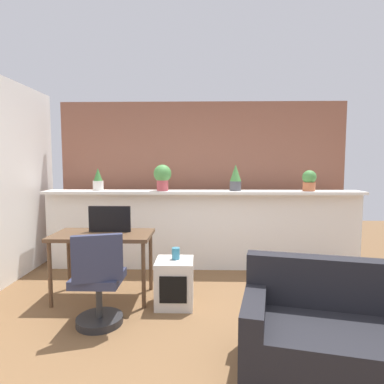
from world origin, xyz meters
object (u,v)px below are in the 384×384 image
(tv_monitor, at_px, (110,219))
(office_chair, at_px, (99,287))
(potted_plant_0, at_px, (98,180))
(potted_plant_3, at_px, (309,180))
(potted_plant_1, at_px, (162,176))
(potted_plant_2, at_px, (236,178))
(vase_on_shelf, at_px, (176,253))
(couch, at_px, (354,340))
(side_cube_shelf, at_px, (175,283))
(desk, at_px, (103,241))

(tv_monitor, height_order, office_chair, tv_monitor)
(potted_plant_0, distance_m, potted_plant_3, 3.01)
(potted_plant_3, bearing_deg, office_chair, -145.83)
(potted_plant_1, distance_m, potted_plant_2, 1.04)
(potted_plant_0, height_order, tv_monitor, potted_plant_0)
(vase_on_shelf, relative_size, couch, 0.07)
(potted_plant_3, relative_size, side_cube_shelf, 0.59)
(potted_plant_1, bearing_deg, tv_monitor, -117.73)
(couch, bearing_deg, potted_plant_3, 79.42)
(tv_monitor, distance_m, side_cube_shelf, 1.03)
(potted_plant_1, bearing_deg, potted_plant_3, -0.03)
(side_cube_shelf, distance_m, vase_on_shelf, 0.31)
(desk, height_order, side_cube_shelf, desk)
(vase_on_shelf, height_order, couch, couch)
(desk, distance_m, office_chair, 0.73)
(potted_plant_3, distance_m, office_chair, 3.14)
(desk, xyz_separation_m, vase_on_shelf, (0.83, -0.14, -0.10))
(potted_plant_2, distance_m, desk, 2.03)
(tv_monitor, height_order, vase_on_shelf, tv_monitor)
(potted_plant_2, xyz_separation_m, desk, (-1.60, -1.05, -0.67))
(potted_plant_2, relative_size, potted_plant_3, 1.28)
(potted_plant_0, bearing_deg, office_chair, -73.05)
(potted_plant_3, relative_size, tv_monitor, 0.61)
(potted_plant_2, bearing_deg, couch, -76.07)
(desk, height_order, couch, couch)
(potted_plant_1, distance_m, office_chair, 1.99)
(potted_plant_1, height_order, vase_on_shelf, potted_plant_1)
(potted_plant_3, xyz_separation_m, tv_monitor, (-2.58, -0.95, -0.40))
(vase_on_shelf, bearing_deg, potted_plant_1, 103.10)
(side_cube_shelf, bearing_deg, desk, 167.87)
(desk, relative_size, vase_on_shelf, 8.83)
(potted_plant_1, height_order, desk, potted_plant_1)
(potted_plant_2, relative_size, couch, 0.22)
(potted_plant_1, relative_size, vase_on_shelf, 2.98)
(potted_plant_3, height_order, vase_on_shelf, potted_plant_3)
(side_cube_shelf, relative_size, vase_on_shelf, 4.01)
(desk, height_order, vase_on_shelf, desk)
(vase_on_shelf, bearing_deg, tv_monitor, 164.21)
(potted_plant_1, bearing_deg, couch, -55.42)
(potted_plant_3, xyz_separation_m, vase_on_shelf, (-1.80, -1.17, -0.73))
(vase_on_shelf, bearing_deg, desk, 170.56)
(office_chair, bearing_deg, potted_plant_0, 106.95)
(potted_plant_2, bearing_deg, office_chair, -130.34)
(potted_plant_2, height_order, tv_monitor, potted_plant_2)
(potted_plant_0, height_order, side_cube_shelf, potted_plant_0)
(potted_plant_2, height_order, vase_on_shelf, potted_plant_2)
(potted_plant_0, bearing_deg, tv_monitor, -66.10)
(potted_plant_2, xyz_separation_m, potted_plant_3, (1.03, -0.02, -0.04))
(tv_monitor, bearing_deg, side_cube_shelf, -18.63)
(tv_monitor, xyz_separation_m, vase_on_shelf, (0.77, -0.22, -0.34))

